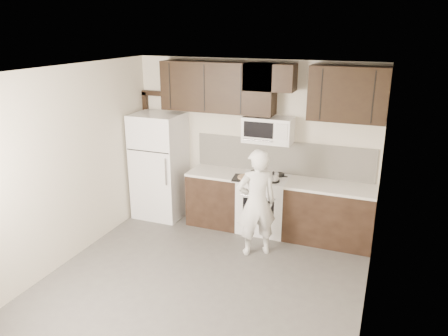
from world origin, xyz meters
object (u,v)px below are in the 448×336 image
Objects in this scene: person at (257,203)px; stove at (264,204)px; microwave at (268,130)px; refrigerator at (160,166)px.

stove is at bearing -114.80° from person.
microwave reaches higher than stove.
microwave reaches higher than person.
microwave is 0.42× the size of refrigerator.
person is at bearing -20.21° from refrigerator.
refrigerator is at bearing -178.49° from stove.
person is (1.96, -0.72, -0.11)m from refrigerator.
stove is 0.59× the size of person.
stove is 0.85m from person.
stove is 0.52× the size of refrigerator.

